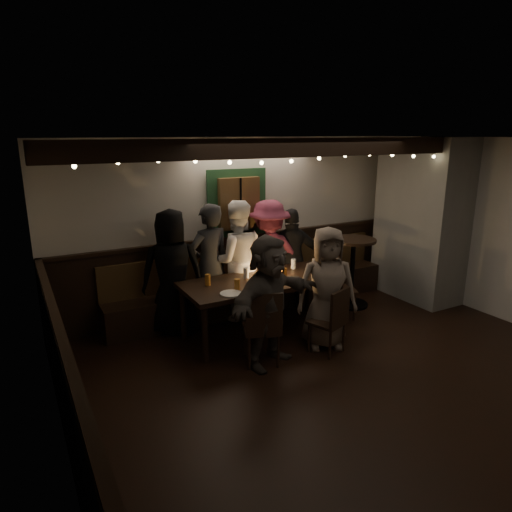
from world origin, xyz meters
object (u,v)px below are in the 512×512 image
chair_near_right (333,317)px  person_d (269,257)px  person_b (210,265)px  person_c (237,260)px  dining_table (263,284)px  person_g (326,288)px  person_e (292,259)px  high_top (353,264)px  person_a (172,272)px  person_f (269,301)px  chair_near_left (263,324)px  chair_end (335,284)px

chair_near_right → person_d: size_ratio=0.50×
person_b → person_c: (0.43, 0.02, 0.01)m
dining_table → person_g: (0.52, -0.69, 0.07)m
person_d → person_e: person_d is taller
person_b → high_top: bearing=159.8°
person_c → person_e: person_c is taller
person_a → person_f: (0.68, -1.41, -0.07)m
chair_near_left → person_d: person_d is taller
chair_near_left → person_g: person_g is taller
person_g → person_e: bearing=98.4°
high_top → person_a: (-2.78, 0.39, 0.17)m
chair_near_right → person_b: bearing=120.9°
high_top → person_d: 1.34m
person_d → person_g: (0.04, -1.37, -0.08)m
person_c → person_f: person_c is taller
person_a → person_d: size_ratio=1.00×
person_a → person_f: person_a is taller
person_d → person_g: size_ratio=1.10×
person_a → person_g: bearing=155.6°
high_top → person_c: size_ratio=0.62×
chair_near_right → chair_end: 1.18m
person_c → person_g: (0.58, -1.37, -0.10)m
chair_near_left → chair_end: size_ratio=1.01×
person_g → high_top: bearing=61.0°
high_top → person_d: person_d is taller
person_c → person_g: bearing=126.3°
high_top → person_f: (-2.10, -1.01, 0.10)m
person_b → chair_near_right: bearing=111.0°
chair_near_left → person_d: bearing=57.5°
high_top → person_e: person_e is taller
chair_near_right → chair_end: (0.75, 0.92, 0.04)m
chair_near_right → chair_end: bearing=50.7°
chair_near_left → person_b: 1.48m
person_c → person_g: 1.49m
dining_table → high_top: bearing=8.4°
person_c → person_f: (-0.29, -1.43, -0.09)m
chair_near_left → person_d: size_ratio=0.54×
high_top → person_e: size_ratio=0.69×
dining_table → person_f: person_f is taller
chair_near_right → person_a: person_a is taller
chair_near_left → chair_near_right: bearing=-9.0°
dining_table → person_b: (-0.48, 0.67, 0.16)m
high_top → person_a: bearing=171.9°
dining_table → person_d: bearing=54.5°
chair_near_right → high_top: (1.28, 1.17, 0.21)m
person_a → person_b: 0.55m
person_c → person_f: bearing=91.8°
chair_near_right → person_b: person_b is taller
dining_table → chair_end: (1.21, 0.00, -0.19)m
chair_near_right → person_a: bearing=133.7°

